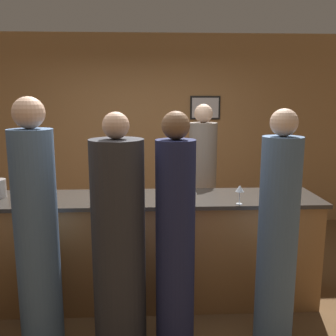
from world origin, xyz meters
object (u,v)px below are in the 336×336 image
(guest_2, at_px, (37,235))
(guest_3, at_px, (175,242))
(guest_4, at_px, (119,245))
(bartender, at_px, (202,191))
(guest_0, at_px, (277,239))

(guest_2, height_order, guest_3, guest_2)
(guest_3, distance_m, guest_4, 0.42)
(bartender, xyz_separation_m, guest_3, (-0.40, -1.51, -0.01))
(guest_0, relative_size, guest_3, 1.01)
(guest_2, bearing_deg, guest_3, -4.20)
(bartender, distance_m, guest_0, 1.54)
(guest_2, xyz_separation_m, guest_3, (1.02, -0.07, -0.05))
(guest_0, distance_m, guest_4, 1.18)
(guest_0, relative_size, guest_4, 1.01)
(bartender, height_order, guest_2, guest_2)
(bartender, xyz_separation_m, guest_2, (-1.42, -1.44, 0.04))
(guest_2, distance_m, guest_4, 0.61)
(bartender, height_order, guest_0, bartender)
(guest_4, bearing_deg, guest_2, 176.73)
(guest_2, height_order, guest_4, guest_2)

